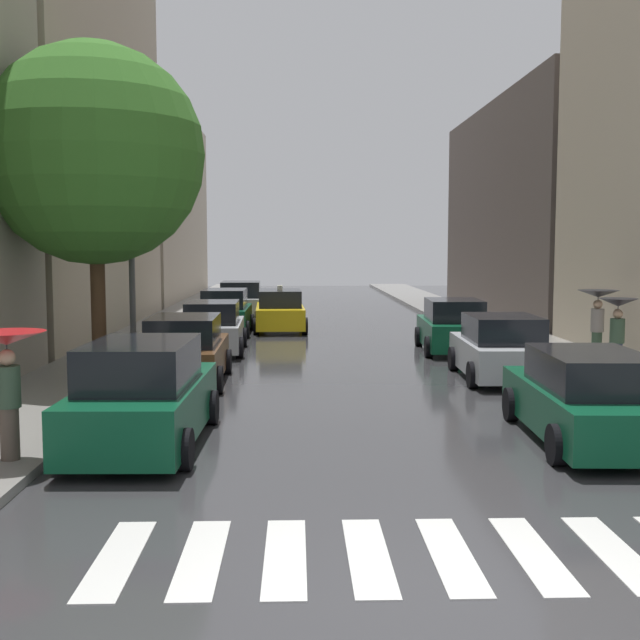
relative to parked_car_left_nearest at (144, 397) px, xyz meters
name	(u,v)px	position (x,y,z in m)	size (l,w,h in m)	color
ground_plane	(327,331)	(3.78, 17.96, -0.85)	(28.00, 72.00, 0.04)	#343437
sidewalk_left	(163,330)	(-2.72, 17.96, -0.75)	(3.00, 72.00, 0.15)	gray
sidewalk_right	(490,328)	(10.28, 17.96, -0.75)	(3.00, 72.00, 0.15)	gray
crosswalk_stripes	(410,555)	(3.78, -4.84, -0.82)	(6.75, 2.20, 0.01)	silver
building_left_mid	(36,38)	(-7.22, 17.75, 10.34)	(6.00, 17.50, 22.34)	#B2A38C
building_left_far	(141,207)	(-7.22, 37.28, 4.96)	(6.00, 19.86, 11.59)	#B2A38C
building_right_mid	(548,210)	(14.78, 25.13, 4.26)	(6.00, 19.41, 10.19)	#564C47
parked_car_left_nearest	(144,397)	(0.00, 0.00, 0.00)	(2.14, 4.71, 1.79)	#0C4C2D
parked_car_left_second	(185,352)	(-0.15, 6.02, -0.05)	(2.07, 4.35, 1.66)	brown
parked_car_left_third	(213,329)	(-0.07, 11.66, -0.07)	(2.09, 4.20, 1.62)	#B2B7BF
parked_car_left_fourth	(225,313)	(-0.16, 16.91, -0.03)	(2.01, 4.20, 1.73)	#0C4C2D
parked_car_left_fifth	(241,302)	(0.02, 22.95, -0.02)	(2.24, 4.09, 1.75)	#B2B7BF
parked_car_right_nearest	(588,399)	(7.53, 0.05, -0.09)	(2.24, 4.77, 1.57)	#0C4C2D
parked_car_right_second	(501,349)	(7.70, 6.45, -0.07)	(2.22, 4.18, 1.62)	#B2B7BF
parked_car_right_third	(453,327)	(7.53, 11.67, -0.05)	(2.22, 4.27, 1.68)	#0C4C2D
taxi_midroad	(280,311)	(1.90, 18.20, -0.06)	(2.19, 4.59, 1.81)	yellow
pedestrian_foreground	(618,320)	(10.59, 6.29, 0.68)	(0.95, 0.95, 1.90)	navy
pedestrian_near_tree	(7,363)	(-1.74, -1.37, 0.79)	(1.14, 1.14, 1.93)	brown
pedestrian_by_kerb	(598,308)	(10.94, 8.51, 0.81)	(1.12, 1.12, 1.98)	#38513D
street_tree_left	(94,155)	(-2.35, 6.53, 4.73)	(5.37, 5.37, 8.10)	#513823
lamp_post_left	(131,227)	(-1.77, 7.79, 3.02)	(0.60, 0.28, 6.37)	#595B60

